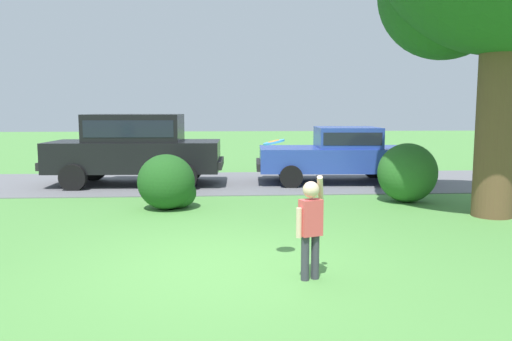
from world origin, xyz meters
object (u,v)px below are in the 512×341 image
(child_thrower, at_px, (311,222))
(frisbee, at_px, (274,142))
(parked_suv, at_px, (135,146))
(parked_sedan, at_px, (339,153))

(child_thrower, bearing_deg, frisbee, 125.76)
(parked_suv, height_order, child_thrower, parked_suv)
(parked_suv, relative_size, child_thrower, 3.70)
(parked_sedan, xyz_separation_m, parked_suv, (-5.58, -0.06, 0.23))
(parked_sedan, relative_size, frisbee, 16.02)
(child_thrower, relative_size, frisbee, 4.59)
(parked_sedan, bearing_deg, frisbee, -109.06)
(parked_suv, relative_size, frisbee, 16.96)
(parked_sedan, xyz_separation_m, frisbee, (-2.56, -7.41, 0.80))
(parked_sedan, bearing_deg, child_thrower, -105.23)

